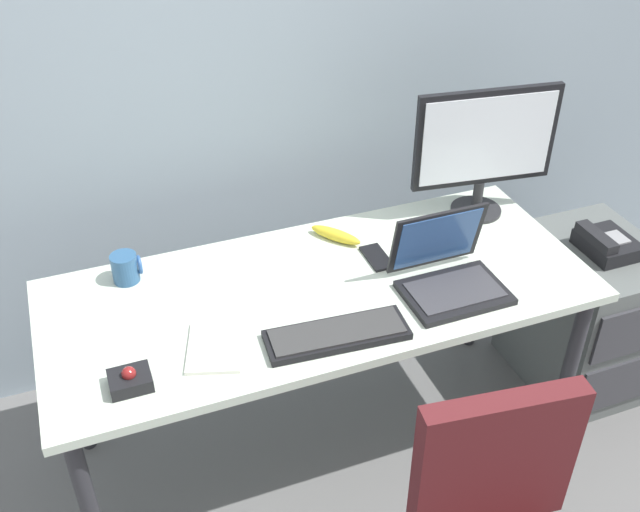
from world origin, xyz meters
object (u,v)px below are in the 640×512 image
(trackball_mouse, at_px, (130,380))
(paper_notepad, at_px, (215,347))
(file_cabinet, at_px, (585,314))
(keyboard, at_px, (337,334))
(monitor_main, at_px, (485,145))
(coffee_mug, at_px, (126,268))
(laptop, at_px, (448,272))
(cell_phone, at_px, (377,257))
(banana, at_px, (336,235))
(desk_phone, at_px, (606,244))

(trackball_mouse, distance_m, paper_notepad, 0.25)
(file_cabinet, xyz_separation_m, keyboard, (-1.13, -0.22, 0.43))
(trackball_mouse, bearing_deg, monitor_main, 18.68)
(monitor_main, bearing_deg, coffee_mug, 178.50)
(laptop, xyz_separation_m, cell_phone, (-0.14, 0.21, -0.05))
(monitor_main, relative_size, coffee_mug, 5.35)
(laptop, height_order, cell_phone, laptop)
(keyboard, relative_size, banana, 2.21)
(file_cabinet, distance_m, banana, 1.07)
(trackball_mouse, bearing_deg, keyboard, -1.57)
(desk_phone, bearing_deg, paper_notepad, -174.93)
(file_cabinet, relative_size, trackball_mouse, 5.55)
(file_cabinet, xyz_separation_m, coffee_mug, (-1.64, 0.26, 0.47))
(laptop, bearing_deg, cell_phone, 123.63)
(paper_notepad, bearing_deg, coffee_mug, 113.46)
(file_cabinet, height_order, paper_notepad, paper_notepad)
(file_cabinet, xyz_separation_m, monitor_main, (-0.41, 0.23, 0.69))
(coffee_mug, xyz_separation_m, cell_phone, (0.78, -0.17, -0.04))
(file_cabinet, distance_m, monitor_main, 0.83)
(monitor_main, height_order, coffee_mug, monitor_main)
(trackball_mouse, bearing_deg, file_cabinet, 6.99)
(monitor_main, distance_m, banana, 0.59)
(paper_notepad, bearing_deg, file_cabinet, 5.68)
(monitor_main, distance_m, keyboard, 0.89)
(coffee_mug, relative_size, paper_notepad, 0.45)
(trackball_mouse, bearing_deg, paper_notepad, 14.75)
(file_cabinet, bearing_deg, coffee_mug, 170.91)
(laptop, xyz_separation_m, coffee_mug, (-0.92, 0.39, -0.01))
(laptop, bearing_deg, desk_phone, 8.53)
(file_cabinet, bearing_deg, paper_notepad, -174.32)
(desk_phone, xyz_separation_m, monitor_main, (-0.40, 0.25, 0.35))
(laptop, xyz_separation_m, paper_notepad, (-0.74, -0.02, -0.05))
(desk_phone, distance_m, laptop, 0.73)
(trackball_mouse, height_order, cell_phone, trackball_mouse)
(trackball_mouse, height_order, coffee_mug, coffee_mug)
(laptop, bearing_deg, coffee_mug, 157.31)
(trackball_mouse, height_order, paper_notepad, trackball_mouse)
(monitor_main, relative_size, paper_notepad, 2.42)
(laptop, distance_m, paper_notepad, 0.75)
(file_cabinet, distance_m, cell_phone, 0.96)
(laptop, bearing_deg, banana, 122.00)
(trackball_mouse, bearing_deg, cell_phone, 19.48)
(keyboard, height_order, trackball_mouse, trackball_mouse)
(coffee_mug, height_order, paper_notepad, coffee_mug)
(trackball_mouse, xyz_separation_m, banana, (0.76, 0.45, -0.00))
(file_cabinet, height_order, monitor_main, monitor_main)
(monitor_main, height_order, paper_notepad, monitor_main)
(coffee_mug, relative_size, banana, 0.50)
(laptop, relative_size, coffee_mug, 3.31)
(cell_phone, bearing_deg, coffee_mug, 167.52)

